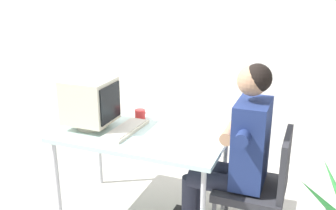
{
  "coord_description": "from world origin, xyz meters",
  "views": [
    {
      "loc": [
        1.2,
        -2.51,
        1.89
      ],
      "look_at": [
        0.21,
        0.0,
        0.98
      ],
      "focal_mm": 41.78,
      "sensor_mm": 36.0,
      "label": 1
    }
  ],
  "objects_px": {
    "desk": "(142,139)",
    "crt_monitor": "(90,101)",
    "person_seated": "(237,148)",
    "office_chair": "(261,182)",
    "keyboard": "(126,130)",
    "desk_mug": "(140,114)"
  },
  "relations": [
    {
      "from": "person_seated",
      "to": "office_chair",
      "type": "bearing_deg",
      "value": 0.0
    },
    {
      "from": "office_chair",
      "to": "person_seated",
      "type": "height_order",
      "value": "person_seated"
    },
    {
      "from": "desk",
      "to": "keyboard",
      "type": "height_order",
      "value": "keyboard"
    },
    {
      "from": "desk",
      "to": "person_seated",
      "type": "relative_size",
      "value": 0.97
    },
    {
      "from": "keyboard",
      "to": "desk_mug",
      "type": "xyz_separation_m",
      "value": [
        -0.01,
        0.29,
        0.03
      ]
    },
    {
      "from": "desk_mug",
      "to": "person_seated",
      "type": "bearing_deg",
      "value": -16.19
    },
    {
      "from": "keyboard",
      "to": "desk_mug",
      "type": "bearing_deg",
      "value": 92.19
    },
    {
      "from": "desk",
      "to": "office_chair",
      "type": "distance_m",
      "value": 0.94
    },
    {
      "from": "keyboard",
      "to": "person_seated",
      "type": "xyz_separation_m",
      "value": [
        0.86,
        0.03,
        -0.02
      ]
    },
    {
      "from": "desk_mug",
      "to": "keyboard",
      "type": "bearing_deg",
      "value": -87.81
    },
    {
      "from": "desk",
      "to": "crt_monitor",
      "type": "bearing_deg",
      "value": -173.63
    },
    {
      "from": "office_chair",
      "to": "person_seated",
      "type": "distance_m",
      "value": 0.31
    },
    {
      "from": "office_chair",
      "to": "desk_mug",
      "type": "xyz_separation_m",
      "value": [
        -1.06,
        0.25,
        0.29
      ]
    },
    {
      "from": "office_chair",
      "to": "crt_monitor",
      "type": "bearing_deg",
      "value": -177.68
    },
    {
      "from": "office_chair",
      "to": "person_seated",
      "type": "xyz_separation_m",
      "value": [
        -0.19,
        -0.0,
        0.24
      ]
    },
    {
      "from": "crt_monitor",
      "to": "keyboard",
      "type": "xyz_separation_m",
      "value": [
        0.29,
        0.02,
        -0.2
      ]
    },
    {
      "from": "desk",
      "to": "crt_monitor",
      "type": "xyz_separation_m",
      "value": [
        -0.42,
        -0.05,
        0.27
      ]
    },
    {
      "from": "crt_monitor",
      "to": "keyboard",
      "type": "relative_size",
      "value": 0.82
    },
    {
      "from": "office_chair",
      "to": "desk_mug",
      "type": "relative_size",
      "value": 9.0
    },
    {
      "from": "desk",
      "to": "office_chair",
      "type": "height_order",
      "value": "office_chair"
    },
    {
      "from": "desk",
      "to": "keyboard",
      "type": "relative_size",
      "value": 2.71
    },
    {
      "from": "crt_monitor",
      "to": "keyboard",
      "type": "height_order",
      "value": "crt_monitor"
    }
  ]
}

